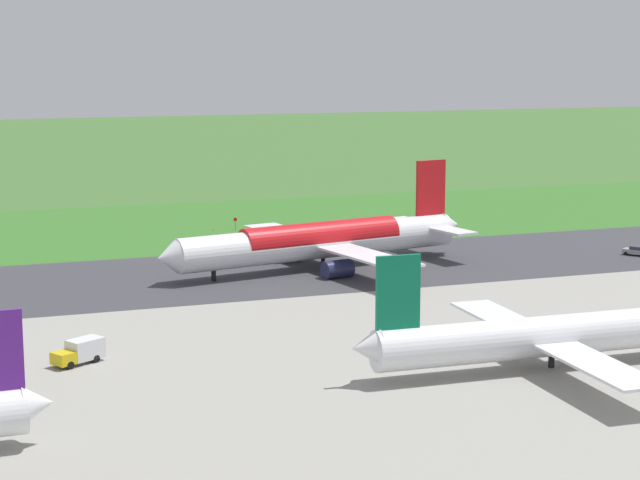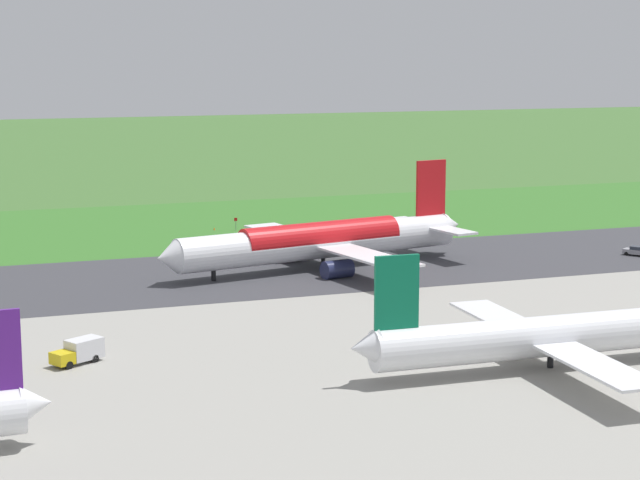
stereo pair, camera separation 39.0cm
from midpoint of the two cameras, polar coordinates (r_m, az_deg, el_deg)
The scene contains 10 objects.
ground_plane at distance 172.25m, azimuth 0.52°, elevation -1.45°, with size 800.00×800.00×0.00m, color #3D662D.
runway_asphalt at distance 172.24m, azimuth 0.52°, elevation -1.44°, with size 600.00×36.34×0.06m, color #38383D.
apron_concrete at distance 114.77m, azimuth 11.86°, elevation -7.42°, with size 440.00×110.00×0.05m, color gray.
grass_verge_foreground at distance 209.79m, azimuth -3.23°, elevation 0.57°, with size 600.00×80.00×0.04m, color #346B27.
airliner_main at distance 171.16m, azimuth 0.17°, elevation -0.04°, with size 53.80×44.31×15.88m.
airliner_parked_mid at distance 120.39m, azimuth 11.81°, elevation -4.82°, with size 45.47×37.13×13.29m.
service_truck_baggage at distance 122.87m, azimuth -12.21°, elevation -5.61°, with size 6.15×4.84×2.65m.
service_car_followme at distance 189.48m, azimuth 16.06°, elevation -0.54°, with size 3.84×4.49×1.62m.
no_stopping_sign at distance 208.11m, azimuth -4.31°, elevation 0.88°, with size 0.60×0.10×2.42m.
traffic_cone_orange at distance 208.94m, azimuth -5.41°, elevation 0.58°, with size 0.40×0.40×0.55m, color orange.
Camera 2 is at (57.62, 158.81, 33.56)m, focal length 62.15 mm.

